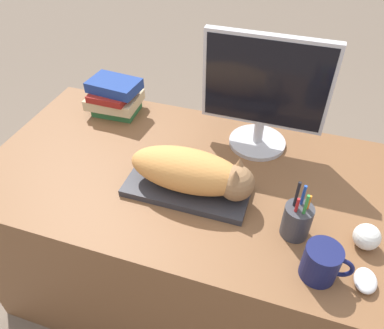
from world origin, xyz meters
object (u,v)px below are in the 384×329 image
Objects in this scene: baseball at (367,237)px; keyboard at (187,189)px; pen_cup at (297,220)px; coffee_mug at (322,263)px; cat at (195,172)px; computer_mouse at (365,281)px; book_stack at (115,97)px; monitor at (264,90)px.

keyboard is at bearing 175.12° from baseball.
pen_cup is 2.62× the size of baseball.
coffee_mug is (0.44, -0.19, 0.04)m from keyboard.
keyboard is 3.10× the size of coffee_mug.
cat reaches higher than computer_mouse.
book_stack is (-0.80, 0.43, 0.02)m from pen_cup.
monitor is 2.21× the size of pen_cup.
monitor is at bearing 65.82° from cat.
monitor is 0.67m from computer_mouse.
cat is 5.11× the size of computer_mouse.
keyboard is at bearing -118.07° from monitor.
keyboard is 0.94× the size of monitor.
keyboard is 0.59m from computer_mouse.
computer_mouse is 1.14m from book_stack.
cat is (0.03, -0.00, 0.08)m from keyboard.
computer_mouse is 0.23m from pen_cup.
computer_mouse is 0.60× the size of coffee_mug.
cat is 2.06× the size of pen_cup.
monitor reaches higher than book_stack.
monitor reaches higher than baseball.
cat is at bearing -114.18° from monitor.
baseball is at bearing -44.24° from monitor.
pen_cup is 0.20m from baseball.
monitor is at bearing -3.21° from book_stack.
monitor is at bearing 115.40° from pen_cup.
keyboard is 2.08× the size of pen_cup.
coffee_mug is 1.75× the size of baseball.
cat reaches higher than baseball.
book_stack reaches higher than coffee_mug.
pen_cup is at bearing 149.87° from computer_mouse.
pen_cup is at bearing -174.83° from baseball.
book_stack is (-0.62, 0.03, -0.16)m from monitor.
cat is at bearing -0.00° from keyboard.
keyboard is at bearing -39.14° from book_stack.
coffee_mug reaches higher than baseball.
baseball is (0.38, -0.37, -0.20)m from monitor.
cat is at bearing 155.35° from coffee_mug.
coffee_mug is at bearing -23.27° from keyboard.
baseball is (0.53, -0.05, -0.06)m from cat.
baseball is at bearing -22.19° from book_stack.
keyboard is 0.43m from monitor.
book_stack is at bearing 176.79° from monitor.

